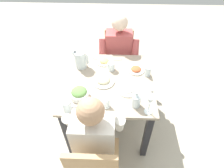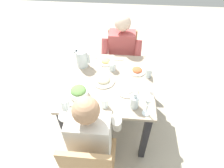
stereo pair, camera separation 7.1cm
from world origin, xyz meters
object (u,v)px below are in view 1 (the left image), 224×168
Objects in this scene: chair_near at (94,165)px; diner_far at (119,58)px; plate_fries at (104,61)px; chair_far at (119,58)px; water_pitcher at (81,60)px; oil_carafe at (136,101)px; salt_shaker at (152,92)px; diner_near at (96,134)px; plate_rice_curry at (136,70)px; water_glass_near_left at (67,106)px; water_glass_far_right at (111,66)px; wine_glass at (150,101)px; plate_yoghurt at (128,89)px; water_glass_center at (107,103)px; water_glass_far_left at (148,71)px; plate_beans at (103,80)px; dining_table at (109,89)px; salad_bowl at (79,93)px.

diner_far reaches higher than chair_near.
chair_near reaches higher than plate_fries.
water_pitcher is at bearing -127.07° from chair_far.
salt_shaker is at bearing 42.77° from oil_carafe.
plate_rice_curry is (0.37, 0.71, 0.13)m from diner_near.
water_glass_far_right is at bearing 58.03° from water_glass_near_left.
wine_glass reaches higher than water_glass_near_left.
chair_far reaches higher than water_glass_near_left.
water_glass_far_right is (-0.08, -0.58, 0.31)m from chair_far.
chair_near is at bearing -113.43° from plate_yoghurt.
water_glass_center is at bearing -83.95° from plate_fries.
plate_yoghurt is (-0.10, -0.29, -0.00)m from plate_rice_curry.
water_glass_far_left is at bearing 60.37° from chair_near.
diner_far is at bearing 75.16° from plate_beans.
wine_glass reaches higher than dining_table.
diner_far is 1.00m from wine_glass.
diner_near reaches higher than water_glass_far_left.
plate_rice_curry is at bearing 62.71° from diner_near.
diner_near is at bearing -126.84° from water_glass_far_left.
water_pitcher reaches higher than salt_shaker.
dining_table is 0.38m from water_glass_center.
chair_far reaches higher than plate_yoghurt.
chair_near is 0.63m from salad_bowl.
chair_near reaches higher than salad_bowl.
water_pitcher is 0.82m from salt_shaker.
oil_carafe is (0.56, -0.53, -0.04)m from water_pitcher.
plate_yoghurt is 2.04× the size of water_glass_center.
water_glass_far_right is (0.28, 0.40, 0.00)m from salad_bowl.
water_glass_far_left is at bearing -65.24° from chair_far.
water_pitcher is 1.08× the size of salad_bowl.
water_pitcher is 0.61m from plate_yoghurt.
diner_far reaches higher than oil_carafe.
chair_near and chair_far have the same top height.
oil_carafe is at bearing 52.20° from chair_near.
salad_bowl is 1.60× the size of water_glass_near_left.
salad_bowl is 3.25× the size of salt_shaker.
chair_far is 0.83m from plate_beans.
plate_fries is 1.56× the size of water_glass_near_left.
salad_bowl is 1.94× the size of water_glass_far_right.
plate_beans reaches higher than plate_fries.
dining_table is 8.81× the size of water_glass_far_left.
plate_rice_curry is at bearing 71.67° from plate_yoghurt.
plate_fries is (-0.01, 0.31, -0.00)m from plate_beans.
salad_bowl is at bearing -110.08° from plate_fries.
salt_shaker reaches higher than dining_table.
water_glass_far_left reaches higher than salt_shaker.
diner_near is 0.34m from water_glass_near_left.
water_pitcher is at bearing 175.47° from plate_rice_curry.
dining_table is at bearing -100.34° from diner_far.
water_glass_near_left reaches higher than water_glass_center.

